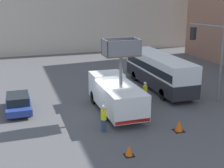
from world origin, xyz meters
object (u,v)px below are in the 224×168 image
Objects in this scene: city_bus at (159,69)px; road_worker_near_truck at (104,118)px; utility_truck at (116,93)px; road_worker_directing at (145,92)px; traffic_light_pole at (213,50)px; parked_car_curbside at (18,103)px; traffic_cone_near_truck at (129,151)px; traffic_cone_mid_road at (179,126)px.

road_worker_near_truck is at bearing 129.36° from city_bus.
utility_truck is 3.30m from road_worker_directing.
utility_truck is 7.48m from city_bus.
traffic_light_pole is at bearing -5.05° from utility_truck.
parked_car_curbside is at bearing -43.31° from road_worker_directing.
road_worker_near_truck is 7.57m from parked_car_curbside.
road_worker_near_truck is 2.99× the size of traffic_cone_near_truck.
utility_truck reaches higher than city_bus.
traffic_cone_near_truck is at bearing 141.38° from city_bus.
parked_car_curbside is at bearing 122.16° from traffic_cone_near_truck.
traffic_cone_near_truck is (-4.39, -7.83, -0.60)m from road_worker_directing.
traffic_cone_near_truck is 10.61m from parked_car_curbside.
parked_car_curbside is (-7.06, 2.44, -0.80)m from utility_truck.
traffic_cone_near_truck is at bearing 23.92° from road_worker_directing.
traffic_light_pole is at bearing 39.05° from road_worker_near_truck.
traffic_light_pole is (7.73, -0.68, 3.02)m from utility_truck.
traffic_cone_mid_road is at bearing 7.99° from road_worker_near_truck.
road_worker_directing is at bearing 60.71° from traffic_cone_near_truck.
traffic_light_pole is at bearing 32.63° from traffic_cone_near_truck.
utility_truck reaches higher than road_worker_directing.
parked_car_curbside is at bearing 168.09° from traffic_light_pole.
traffic_light_pole is (1.89, -5.34, 2.68)m from city_bus.
traffic_light_pole reaches higher than parked_car_curbside.
city_bus is at bearing 9.76° from parked_car_curbside.
road_worker_directing is (2.97, 1.29, -0.62)m from utility_truck.
parked_car_curbside is (-10.04, 1.15, -0.18)m from road_worker_directing.
city_bus is 16.55× the size of traffic_cone_near_truck.
utility_truck reaches higher than traffic_cone_mid_road.
road_worker_directing is at bearing 23.46° from utility_truck.
road_worker_near_truck is (-7.70, -7.71, -0.92)m from city_bus.
traffic_light_pole reaches higher than traffic_cone_near_truck.
road_worker_near_truck is 4.99m from traffic_cone_mid_road.
city_bus is at bearing 57.05° from traffic_cone_near_truck.
road_worker_directing reaches higher than parked_car_curbside.
city_bus is 10.94m from road_worker_near_truck.
traffic_light_pole is at bearing -11.91° from parked_car_curbside.
road_worker_directing is at bearing -6.53° from parked_car_curbside.
traffic_cone_mid_road is (-0.10, -5.81, -0.52)m from road_worker_directing.
road_worker_near_truck is 3.57m from traffic_cone_near_truck.
utility_truck reaches higher than parked_car_curbside.
road_worker_near_truck is at bearing 97.27° from traffic_cone_near_truck.
utility_truck is at bearing 122.44° from traffic_cone_mid_road.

